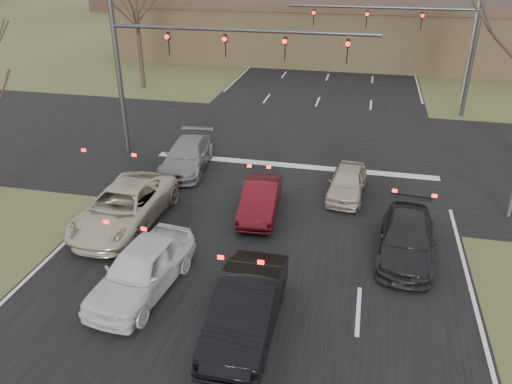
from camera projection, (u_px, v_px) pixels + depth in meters
ground at (213, 368)px, 12.55m from camera, size 360.00×360.00×0.00m
road_main at (348, 25)px, 64.89m from camera, size 14.00×300.00×0.02m
road_cross at (298, 151)px, 25.63m from camera, size 200.00×14.00×0.02m
building at (359, 30)px, 44.12m from camera, size 42.40×10.40×5.30m
mast_arm_near at (182, 54)px, 22.64m from camera, size 12.12×0.24×8.00m
mast_arm_far at (426, 30)px, 29.16m from camera, size 11.12×0.24×8.00m
streetlight_right_far at (474, 13)px, 31.78m from camera, size 2.34×0.25×10.00m
car_silver_suv at (124, 207)px, 18.64m from camera, size 2.59×5.46×1.51m
car_white_sedan at (142, 269)px, 15.06m from camera, size 2.30×4.65×1.52m
car_black_hatch at (246, 308)px, 13.48m from camera, size 1.65×4.62×1.52m
car_charcoal_sedan at (407, 239)px, 16.83m from camera, size 2.14×4.55×1.28m
car_grey_ahead at (188, 155)px, 23.36m from camera, size 2.31×4.79×1.35m
car_red_ahead at (260, 199)px, 19.43m from camera, size 1.59×3.88×1.25m
car_silver_ahead at (347, 182)px, 20.85m from camera, size 1.70×3.68×1.22m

